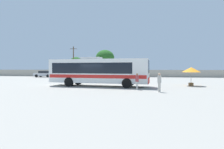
{
  "coord_description": "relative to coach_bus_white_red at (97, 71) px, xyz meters",
  "views": [
    {
      "loc": [
        5.29,
        -20.16,
        2.14
      ],
      "look_at": [
        1.67,
        3.35,
        1.26
      ],
      "focal_mm": 29.45,
      "sensor_mm": 36.0,
      "label": 1
    }
  ],
  "objects": [
    {
      "name": "ground_plane",
      "position": [
        -0.41,
        9.5,
        -1.79
      ],
      "size": [
        300.0,
        300.0,
        0.0
      ],
      "primitive_type": "plane",
      "color": "gray"
    },
    {
      "name": "parked_car_leftmost_silver",
      "position": [
        -16.49,
        17.85,
        -1.03
      ],
      "size": [
        4.38,
        2.03,
        1.42
      ],
      "color": "#B7BABF",
      "rests_on": "ground_plane"
    },
    {
      "name": "vendor_umbrella_near_gate_orange",
      "position": [
        10.8,
        2.08,
        0.06
      ],
      "size": [
        2.11,
        2.11,
        2.19
      ],
      "color": "gray",
      "rests_on": "ground_plane"
    },
    {
      "name": "parked_car_second_white",
      "position": [
        -10.0,
        18.7,
        -1.03
      ],
      "size": [
        4.38,
        2.21,
        1.44
      ],
      "color": "silver",
      "rests_on": "ground_plane"
    },
    {
      "name": "perimeter_wall",
      "position": [
        -0.41,
        21.96,
        -0.97
      ],
      "size": [
        80.0,
        0.3,
        1.64
      ],
      "primitive_type": "cube",
      "color": "#9E998C",
      "rests_on": "ground_plane"
    },
    {
      "name": "coach_bus_white_red",
      "position": [
        0.0,
        0.0,
        0.0
      ],
      "size": [
        11.59,
        3.67,
        3.35
      ],
      "color": "white",
      "rests_on": "ground_plane"
    },
    {
      "name": "utility_pole_near",
      "position": [
        -12.62,
        25.91,
        2.25
      ],
      "size": [
        1.8,
        0.24,
        7.73
      ],
      "color": "#4C3823",
      "rests_on": "ground_plane"
    },
    {
      "name": "roadside_tree_midleft",
      "position": [
        -4.61,
        28.45,
        3.02
      ],
      "size": [
        5.04,
        5.04,
        6.96
      ],
      "color": "brown",
      "rests_on": "ground_plane"
    },
    {
      "name": "passenger_waiting_on_apron",
      "position": [
        6.54,
        -4.15,
        -0.85
      ],
      "size": [
        0.44,
        0.44,
        1.67
      ],
      "color": "#B7B2A8",
      "rests_on": "ground_plane"
    },
    {
      "name": "roadside_tree_left",
      "position": [
        -12.9,
        28.57,
        1.78
      ],
      "size": [
        3.58,
        3.58,
        5.11
      ],
      "color": "brown",
      "rests_on": "ground_plane"
    },
    {
      "name": "attendant_by_bus_door",
      "position": [
        4.57,
        -2.62,
        -0.89
      ],
      "size": [
        0.36,
        0.36,
        1.6
      ],
      "color": "#B7B2A8",
      "rests_on": "ground_plane"
    }
  ]
}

